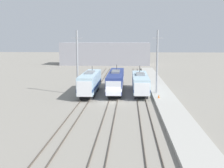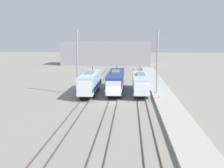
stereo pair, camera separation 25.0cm
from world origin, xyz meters
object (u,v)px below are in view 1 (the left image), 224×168
at_px(locomotive_center, 116,81).
at_px(catenary_tower_left, 77,62).
at_px(locomotive_far_left, 90,83).
at_px(locomotive_far_right, 140,83).
at_px(traffic_cone, 159,96).
at_px(catenary_tower_right, 157,62).

xyz_separation_m(locomotive_center, catenary_tower_left, (-7.14, -2.67, 4.04)).
bearing_deg(locomotive_far_left, locomotive_far_right, 7.92).
relative_size(locomotive_far_left, traffic_cone, 28.16).
bearing_deg(locomotive_far_right, catenary_tower_left, -172.88).
bearing_deg(catenary_tower_left, locomotive_far_left, 3.80).
relative_size(locomotive_far_left, locomotive_far_right, 0.97).
height_order(catenary_tower_right, traffic_cone, catenary_tower_right).
height_order(locomotive_center, locomotive_far_right, locomotive_center).
bearing_deg(locomotive_center, locomotive_far_right, -13.65).
bearing_deg(traffic_cone, catenary_tower_left, 160.70).
bearing_deg(locomotive_far_right, catenary_tower_right, -26.38).
bearing_deg(traffic_cone, locomotive_center, 134.57).
xyz_separation_m(locomotive_center, locomotive_far_right, (4.82, -1.17, -0.15)).
bearing_deg(locomotive_far_left, locomotive_center, 27.51).
distance_m(locomotive_far_left, locomotive_center, 5.44).
xyz_separation_m(locomotive_far_right, catenary_tower_left, (-11.97, -1.50, 4.19)).
relative_size(locomotive_far_right, traffic_cone, 29.13).
height_order(locomotive_far_left, catenary_tower_right, catenary_tower_right).
xyz_separation_m(locomotive_far_right, traffic_cone, (2.95, -6.72, -1.32)).
bearing_deg(locomotive_center, catenary_tower_left, -159.53).
distance_m(locomotive_far_left, catenary_tower_right, 13.28).
xyz_separation_m(locomotive_far_left, locomotive_far_right, (9.65, 1.34, -0.19)).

